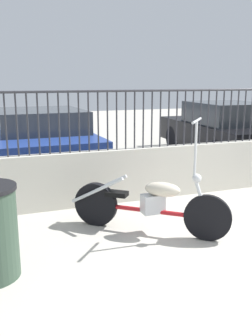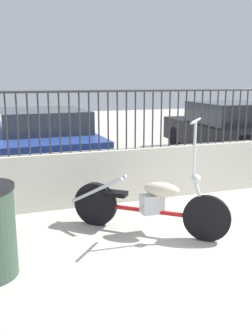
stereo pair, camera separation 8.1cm
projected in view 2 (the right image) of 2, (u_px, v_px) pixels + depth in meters
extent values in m
cube|color=beige|center=(199.00, 169.00, 6.40)|extent=(10.18, 0.18, 0.85)
cylinder|color=#2D2D33|center=(6.00, 124.00, 5.19)|extent=(0.02, 0.02, 0.91)
cylinder|color=#2D2D33|center=(17.00, 124.00, 5.23)|extent=(0.02, 0.02, 0.91)
cylinder|color=#2D2D33|center=(28.00, 124.00, 5.28)|extent=(0.02, 0.02, 0.91)
cylinder|color=#2D2D33|center=(39.00, 123.00, 5.33)|extent=(0.02, 0.02, 0.91)
cylinder|color=#2D2D33|center=(49.00, 123.00, 5.38)|extent=(0.02, 0.02, 0.91)
cylinder|color=#2D2D33|center=(60.00, 122.00, 5.43)|extent=(0.02, 0.02, 0.91)
cylinder|color=#2D2D33|center=(70.00, 122.00, 5.48)|extent=(0.02, 0.02, 0.91)
cylinder|color=#2D2D33|center=(79.00, 122.00, 5.52)|extent=(0.02, 0.02, 0.91)
cylinder|color=#2D2D33|center=(89.00, 121.00, 5.57)|extent=(0.02, 0.02, 0.91)
cylinder|color=#2D2D33|center=(99.00, 121.00, 5.62)|extent=(0.02, 0.02, 0.91)
cylinder|color=#2D2D33|center=(108.00, 121.00, 5.67)|extent=(0.02, 0.02, 0.91)
cylinder|color=#2D2D33|center=(117.00, 120.00, 5.72)|extent=(0.02, 0.02, 0.91)
cylinder|color=#2D2D33|center=(126.00, 120.00, 5.77)|extent=(0.02, 0.02, 0.91)
cylinder|color=#2D2D33|center=(135.00, 120.00, 5.81)|extent=(0.02, 0.02, 0.91)
cylinder|color=#2D2D33|center=(144.00, 119.00, 5.86)|extent=(0.02, 0.02, 0.91)
cylinder|color=#2D2D33|center=(153.00, 119.00, 5.91)|extent=(0.02, 0.02, 0.91)
cylinder|color=#2D2D33|center=(161.00, 119.00, 5.96)|extent=(0.02, 0.02, 0.91)
cylinder|color=#2D2D33|center=(170.00, 118.00, 6.01)|extent=(0.02, 0.02, 0.91)
cylinder|color=#2D2D33|center=(178.00, 118.00, 6.06)|extent=(0.02, 0.02, 0.91)
cylinder|color=#2D2D33|center=(186.00, 118.00, 6.10)|extent=(0.02, 0.02, 0.91)
cylinder|color=#2D2D33|center=(194.00, 117.00, 6.15)|extent=(0.02, 0.02, 0.91)
cylinder|color=#2D2D33|center=(202.00, 117.00, 6.20)|extent=(0.02, 0.02, 0.91)
cylinder|color=#2D2D33|center=(209.00, 117.00, 6.25)|extent=(0.02, 0.02, 0.91)
cylinder|color=#2D2D33|center=(217.00, 116.00, 6.30)|extent=(0.02, 0.02, 0.91)
cylinder|color=#2D2D33|center=(225.00, 116.00, 6.34)|extent=(0.02, 0.02, 0.91)
cylinder|color=#2D2D33|center=(232.00, 116.00, 6.39)|extent=(0.02, 0.02, 0.91)
cylinder|color=#2D2D33|center=(239.00, 116.00, 6.44)|extent=(0.02, 0.02, 0.91)
cylinder|color=#2D2D33|center=(246.00, 115.00, 6.49)|extent=(0.02, 0.02, 0.91)
cylinder|color=#2D2D33|center=(203.00, 90.00, 6.10)|extent=(10.18, 0.04, 0.04)
cylinder|color=black|center=(207.00, 218.00, 4.49)|extent=(0.48, 0.42, 0.58)
cylinder|color=black|center=(96.00, 204.00, 5.00)|extent=(0.51, 0.45, 0.59)
cylinder|color=#AD191E|center=(148.00, 211.00, 4.74)|extent=(1.07, 0.92, 0.06)
cube|color=silver|center=(152.00, 204.00, 4.70)|extent=(0.28, 0.18, 0.24)
ellipsoid|color=beige|center=(162.00, 190.00, 4.61)|extent=(0.47, 0.44, 0.18)
cube|color=black|center=(116.00, 194.00, 4.85)|extent=(0.32, 0.30, 0.06)
cylinder|color=silver|center=(200.00, 198.00, 4.46)|extent=(0.20, 0.18, 0.51)
sphere|color=silver|center=(196.00, 179.00, 4.43)|extent=(0.11, 0.11, 0.11)
cylinder|color=silver|center=(195.00, 149.00, 4.36)|extent=(0.03, 0.03, 0.66)
cylinder|color=silver|center=(196.00, 121.00, 4.28)|extent=(0.36, 0.42, 0.03)
cylinder|color=silver|center=(96.00, 190.00, 4.86)|extent=(0.59, 0.51, 0.42)
cylinder|color=silver|center=(101.00, 187.00, 4.99)|extent=(0.59, 0.51, 0.42)
cylinder|color=black|center=(71.00, 145.00, 9.35)|extent=(0.12, 0.64, 0.64)
cylinder|color=black|center=(4.00, 174.00, 6.49)|extent=(0.12, 0.64, 0.64)
cylinder|color=black|center=(99.00, 166.00, 7.07)|extent=(0.12, 0.64, 0.64)
cube|color=navy|center=(43.00, 145.00, 7.86)|extent=(1.87, 4.04, 0.65)
cube|color=#2D3338|center=(43.00, 120.00, 7.55)|extent=(1.66, 1.95, 0.43)
cylinder|color=black|center=(175.00, 138.00, 10.48)|extent=(0.15, 0.65, 0.64)
cylinder|color=black|center=(227.00, 135.00, 10.92)|extent=(0.15, 0.65, 0.64)
cylinder|color=black|center=(220.00, 154.00, 8.17)|extent=(0.15, 0.65, 0.64)
cube|color=black|center=(225.00, 135.00, 9.49)|extent=(2.00, 4.09, 0.61)
cube|color=#2D3338|center=(230.00, 113.00, 9.17)|extent=(1.69, 2.01, 0.52)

